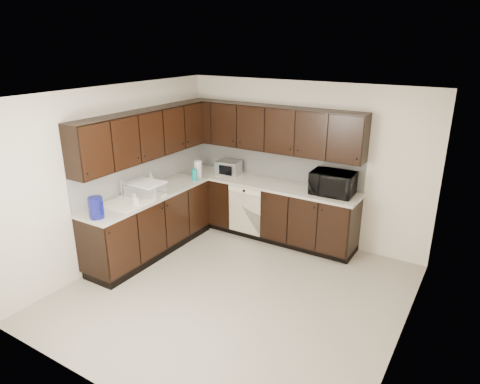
% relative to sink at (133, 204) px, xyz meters
% --- Properties ---
extents(floor, '(4.00, 4.00, 0.00)m').
position_rel_sink_xyz_m(floor, '(1.68, 0.01, -0.88)').
color(floor, '#AAA08D').
rests_on(floor, ground).
extents(ceiling, '(4.00, 4.00, 0.00)m').
position_rel_sink_xyz_m(ceiling, '(1.68, 0.01, 1.62)').
color(ceiling, white).
rests_on(ceiling, wall_back).
extents(wall_back, '(4.00, 0.02, 2.50)m').
position_rel_sink_xyz_m(wall_back, '(1.68, 2.01, 0.37)').
color(wall_back, silver).
rests_on(wall_back, floor).
extents(wall_left, '(0.02, 4.00, 2.50)m').
position_rel_sink_xyz_m(wall_left, '(-0.32, 0.01, 0.37)').
color(wall_left, silver).
rests_on(wall_left, floor).
extents(wall_right, '(0.02, 4.00, 2.50)m').
position_rel_sink_xyz_m(wall_right, '(3.68, 0.01, 0.37)').
color(wall_right, silver).
rests_on(wall_right, floor).
extents(wall_front, '(4.00, 0.02, 2.50)m').
position_rel_sink_xyz_m(wall_front, '(1.68, -1.99, 0.37)').
color(wall_front, silver).
rests_on(wall_front, floor).
extents(lower_cabinets, '(3.00, 2.80, 0.90)m').
position_rel_sink_xyz_m(lower_cabinets, '(0.67, 1.12, -0.47)').
color(lower_cabinets, black).
rests_on(lower_cabinets, floor).
extents(countertop, '(3.03, 2.83, 0.04)m').
position_rel_sink_xyz_m(countertop, '(0.67, 1.12, 0.04)').
color(countertop, beige).
rests_on(countertop, lower_cabinets).
extents(backsplash, '(3.00, 2.80, 0.48)m').
position_rel_sink_xyz_m(backsplash, '(0.46, 1.33, 0.30)').
color(backsplash, beige).
rests_on(backsplash, countertop).
extents(upper_cabinets, '(3.00, 2.80, 0.70)m').
position_rel_sink_xyz_m(upper_cabinets, '(0.58, 1.22, 0.89)').
color(upper_cabinets, black).
rests_on(upper_cabinets, wall_back).
extents(dishwasher, '(0.58, 0.04, 0.78)m').
position_rel_sink_xyz_m(dishwasher, '(0.98, 1.42, -0.33)').
color(dishwasher, beige).
rests_on(dishwasher, lower_cabinets).
extents(sink, '(0.54, 0.82, 0.42)m').
position_rel_sink_xyz_m(sink, '(0.00, 0.00, 0.00)').
color(sink, beige).
rests_on(sink, countertop).
extents(microwave, '(0.63, 0.44, 0.34)m').
position_rel_sink_xyz_m(microwave, '(2.30, 1.70, 0.23)').
color(microwave, black).
rests_on(microwave, countertop).
extents(soap_bottle_a, '(0.10, 0.10, 0.18)m').
position_rel_sink_xyz_m(soap_bottle_a, '(0.18, -0.13, 0.15)').
color(soap_bottle_a, gray).
rests_on(soap_bottle_a, countertop).
extents(soap_bottle_b, '(0.12, 0.12, 0.25)m').
position_rel_sink_xyz_m(soap_bottle_b, '(-0.13, 0.53, 0.18)').
color(soap_bottle_b, gray).
rests_on(soap_bottle_b, countertop).
extents(toaster_oven, '(0.41, 0.33, 0.24)m').
position_rel_sink_xyz_m(toaster_oven, '(0.49, 1.71, 0.18)').
color(toaster_oven, '#BBBBBD').
rests_on(toaster_oven, countertop).
extents(storage_bin, '(0.59, 0.51, 0.20)m').
position_rel_sink_xyz_m(storage_bin, '(0.02, 0.24, 0.16)').
color(storage_bin, white).
rests_on(storage_bin, countertop).
extents(blue_pitcher, '(0.21, 0.21, 0.28)m').
position_rel_sink_xyz_m(blue_pitcher, '(0.06, -0.69, 0.20)').
color(blue_pitcher, navy).
rests_on(blue_pitcher, countertop).
extents(teal_tumbler, '(0.11, 0.11, 0.19)m').
position_rel_sink_xyz_m(teal_tumbler, '(0.20, 1.17, 0.15)').
color(teal_tumbler, '#0D9190').
rests_on(teal_tumbler, countertop).
extents(paper_towel_roll, '(0.14, 0.14, 0.27)m').
position_rel_sink_xyz_m(paper_towel_roll, '(0.12, 1.36, 0.19)').
color(paper_towel_roll, silver).
rests_on(paper_towel_roll, countertop).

